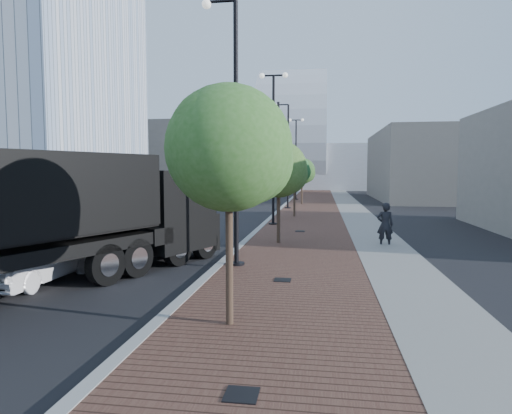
# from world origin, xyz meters

# --- Properties ---
(sidewalk) EXTENTS (7.00, 140.00, 0.12)m
(sidewalk) POSITION_xyz_m (3.50, 40.00, 0.06)
(sidewalk) COLOR #4C2D23
(sidewalk) RESTS_ON ground
(concrete_strip) EXTENTS (2.40, 140.00, 0.13)m
(concrete_strip) POSITION_xyz_m (6.20, 40.00, 0.07)
(concrete_strip) COLOR slate
(concrete_strip) RESTS_ON ground
(curb) EXTENTS (0.30, 140.00, 0.14)m
(curb) POSITION_xyz_m (0.00, 40.00, 0.07)
(curb) COLOR gray
(curb) RESTS_ON ground
(west_sidewalk) EXTENTS (4.00, 140.00, 0.12)m
(west_sidewalk) POSITION_xyz_m (-13.00, 40.00, 0.06)
(west_sidewalk) COLOR slate
(west_sidewalk) RESTS_ON ground
(dump_truck) EXTENTS (8.09, 14.05, 3.94)m
(dump_truck) POSITION_xyz_m (-3.75, 8.03, 1.66)
(dump_truck) COLOR black
(dump_truck) RESTS_ON ground
(white_sedan) EXTENTS (1.63, 4.28, 1.39)m
(white_sedan) POSITION_xyz_m (-5.02, 7.12, 0.70)
(white_sedan) COLOR white
(white_sedan) RESTS_ON ground
(dark_car_mid) EXTENTS (3.30, 5.60, 1.46)m
(dark_car_mid) POSITION_xyz_m (-7.86, 43.98, 0.73)
(dark_car_mid) COLOR black
(dark_car_mid) RESTS_ON ground
(dark_car_far) EXTENTS (3.78, 5.67, 1.53)m
(dark_car_far) POSITION_xyz_m (-4.73, 39.17, 0.76)
(dark_car_far) COLOR black
(dark_car_far) RESTS_ON ground
(pedestrian) EXTENTS (0.75, 0.51, 2.00)m
(pedestrian) POSITION_xyz_m (6.36, 15.22, 1.00)
(pedestrian) COLOR black
(pedestrian) RESTS_ON ground
(streetlight_1) EXTENTS (1.44, 0.56, 9.21)m
(streetlight_1) POSITION_xyz_m (0.49, 10.00, 4.34)
(streetlight_1) COLOR black
(streetlight_1) RESTS_ON ground
(streetlight_2) EXTENTS (1.72, 0.56, 9.28)m
(streetlight_2) POSITION_xyz_m (0.60, 22.00, 4.82)
(streetlight_2) COLOR black
(streetlight_2) RESTS_ON ground
(streetlight_3) EXTENTS (1.44, 0.56, 9.21)m
(streetlight_3) POSITION_xyz_m (0.49, 34.00, 4.34)
(streetlight_3) COLOR black
(streetlight_3) RESTS_ON ground
(streetlight_4) EXTENTS (1.72, 0.56, 9.28)m
(streetlight_4) POSITION_xyz_m (0.60, 46.00, 4.82)
(streetlight_4) COLOR black
(streetlight_4) RESTS_ON ground
(traffic_mast) EXTENTS (5.09, 0.20, 8.00)m
(traffic_mast) POSITION_xyz_m (-0.30, 25.00, 4.98)
(traffic_mast) COLOR black
(traffic_mast) RESTS_ON ground
(tree_0) EXTENTS (2.68, 2.68, 5.23)m
(tree_0) POSITION_xyz_m (1.65, 4.02, 3.88)
(tree_0) COLOR #382619
(tree_0) RESTS_ON ground
(tree_1) EXTENTS (2.60, 2.59, 4.78)m
(tree_1) POSITION_xyz_m (1.65, 15.02, 3.48)
(tree_1) COLOR #382619
(tree_1) RESTS_ON ground
(tree_2) EXTENTS (2.23, 2.16, 4.63)m
(tree_2) POSITION_xyz_m (1.65, 27.02, 3.54)
(tree_2) COLOR #382619
(tree_2) RESTS_ON ground
(tree_3) EXTENTS (2.60, 2.59, 4.66)m
(tree_3) POSITION_xyz_m (1.65, 39.02, 3.36)
(tree_3) COLOR #382619
(tree_3) RESTS_ON ground
(tower_podium) EXTENTS (19.00, 19.00, 3.00)m
(tower_podium) POSITION_xyz_m (-24.00, 32.00, 1.50)
(tower_podium) COLOR slate
(tower_podium) RESTS_ON ground
(convention_center) EXTENTS (50.00, 30.00, 50.00)m
(convention_center) POSITION_xyz_m (-2.00, 85.00, 6.00)
(convention_center) COLOR #B2B6BD
(convention_center) RESTS_ON ground
(commercial_block_nw) EXTENTS (14.00, 20.00, 10.00)m
(commercial_block_nw) POSITION_xyz_m (-20.00, 60.00, 5.00)
(commercial_block_nw) COLOR #615D57
(commercial_block_nw) RESTS_ON ground
(commercial_block_ne) EXTENTS (12.00, 22.00, 8.00)m
(commercial_block_ne) POSITION_xyz_m (16.00, 50.00, 4.00)
(commercial_block_ne) COLOR #64615A
(commercial_block_ne) RESTS_ON ground
(utility_cover_0) EXTENTS (0.50, 0.50, 0.02)m
(utility_cover_0) POSITION_xyz_m (2.40, 1.00, 0.13)
(utility_cover_0) COLOR black
(utility_cover_0) RESTS_ON sidewalk
(utility_cover_1) EXTENTS (0.50, 0.50, 0.02)m
(utility_cover_1) POSITION_xyz_m (2.40, 8.00, 0.13)
(utility_cover_1) COLOR black
(utility_cover_1) RESTS_ON sidewalk
(utility_cover_2) EXTENTS (0.50, 0.50, 0.02)m
(utility_cover_2) POSITION_xyz_m (2.40, 19.00, 0.13)
(utility_cover_2) COLOR black
(utility_cover_2) RESTS_ON sidewalk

